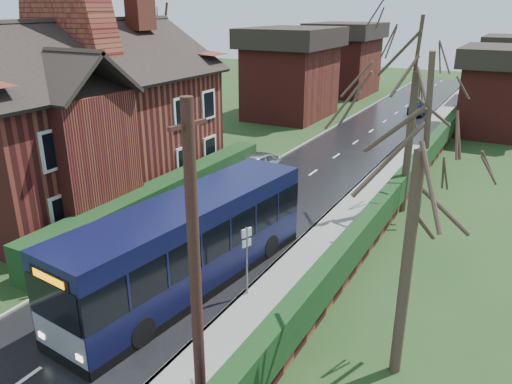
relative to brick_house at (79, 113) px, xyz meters
The scene contains 18 objects.
ground 10.87m from the brick_house, 28.67° to the right, with size 140.00×140.00×0.00m, color #273F1B.
road 11.07m from the brick_house, 30.89° to the left, with size 6.00×100.00×0.02m, color black.
pavement 14.64m from the brick_house, 21.92° to the left, with size 2.50×100.00×0.14m, color slate.
kerb_right 13.59m from the brick_house, 23.91° to the left, with size 0.12×100.00×0.14m, color gray.
kerb_left 8.85m from the brick_house, 42.59° to the left, with size 0.12×100.00×0.10m, color gray.
front_hedge 6.02m from the brick_house, ahead, with size 1.20×16.00×1.60m, color black.
picket_fence 6.83m from the brick_house, ahead, with size 0.10×16.00×0.90m, color tan, non-canonical shape.
right_wall_hedge 15.80m from the brick_house, 19.77° to the left, with size 0.60×50.00×1.80m.
brick_house is the anchor object (origin of this frame).
bus 11.19m from the brick_house, 25.37° to the right, with size 3.56×10.75×3.20m.
car_silver 9.94m from the brick_house, 49.94° to the left, with size 1.58×3.92×1.34m, color silver.
car_green 8.14m from the brick_house, 10.38° to the right, with size 1.92×4.73×1.37m, color black.
car_distant 31.58m from the brick_house, 69.98° to the left, with size 1.25×3.60×1.18m, color black.
bus_stop_sign 12.99m from the brick_house, 20.13° to the right, with size 0.20×0.38×2.59m.
telegraph_pole 16.50m from the brick_house, 34.84° to the right, with size 0.26×0.99×7.70m.
tree_right_near 18.29m from the brick_house, 18.00° to the right, with size 4.11×4.11×8.87m.
tree_right_far 16.10m from the brick_house, 21.86° to the left, with size 4.89×4.89×9.45m.
tree_house_side 10.53m from the brick_house, 101.02° to the left, with size 4.42×4.42×10.05m.
Camera 1 is at (10.49, -12.33, 9.31)m, focal length 35.00 mm.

